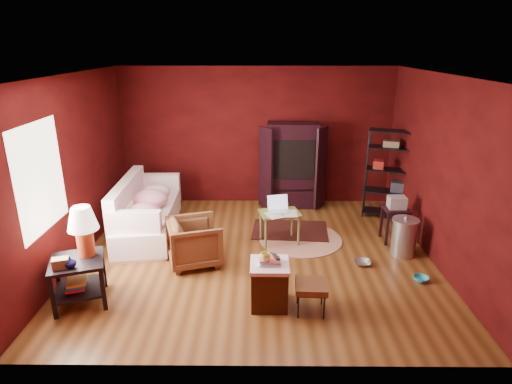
% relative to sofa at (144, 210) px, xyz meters
% --- Properties ---
extents(room, '(5.54, 5.04, 2.84)m').
position_rel_sofa_xyz_m(room, '(1.94, -0.83, 0.96)').
color(room, brown).
rests_on(room, ground).
extents(sofa, '(0.99, 2.33, 0.88)m').
position_rel_sofa_xyz_m(sofa, '(0.00, 0.00, 0.00)').
color(sofa, white).
rests_on(sofa, ground).
extents(armchair, '(0.90, 0.93, 0.78)m').
position_rel_sofa_xyz_m(armchair, '(1.04, -1.07, -0.05)').
color(armchair, black).
rests_on(armchair, ground).
extents(pet_bowl_steel, '(0.26, 0.11, 0.26)m').
position_rel_sofa_xyz_m(pet_bowl_steel, '(3.62, -1.12, -0.31)').
color(pet_bowl_steel, '#A9AAAF').
rests_on(pet_bowl_steel, ground).
extents(pet_bowl_turquoise, '(0.22, 0.13, 0.21)m').
position_rel_sofa_xyz_m(pet_bowl_turquoise, '(4.34, -1.59, -0.33)').
color(pet_bowl_turquoise, '#29A9C2').
rests_on(pet_bowl_turquoise, ground).
extents(vase, '(0.17, 0.17, 0.14)m').
position_rel_sofa_xyz_m(vase, '(-0.28, -2.34, 0.24)').
color(vase, '#0B0B38').
rests_on(vase, side_table).
extents(mug, '(0.14, 0.11, 0.14)m').
position_rel_sofa_xyz_m(mug, '(2.10, -2.24, 0.29)').
color(mug, '#DED96C').
rests_on(mug, hamper).
extents(side_table, '(0.82, 0.82, 1.28)m').
position_rel_sofa_xyz_m(side_table, '(-0.25, -2.07, 0.32)').
color(side_table, black).
rests_on(side_table, ground).
extents(sofa_cushions, '(0.93, 2.17, 0.90)m').
position_rel_sofa_xyz_m(sofa_cushions, '(0.01, 0.01, -0.00)').
color(sofa_cushions, white).
rests_on(sofa_cushions, sofa).
extents(hamper, '(0.49, 0.49, 0.69)m').
position_rel_sofa_xyz_m(hamper, '(2.16, -2.19, -0.13)').
color(hamper, '#492310').
rests_on(hamper, ground).
extents(footstool, '(0.41, 0.41, 0.40)m').
position_rel_sofa_xyz_m(footstool, '(2.68, -2.33, -0.09)').
color(footstool, black).
rests_on(footstool, ground).
extents(rug_round, '(1.62, 1.62, 0.01)m').
position_rel_sofa_xyz_m(rug_round, '(2.74, -0.22, -0.44)').
color(rug_round, beige).
rests_on(rug_round, ground).
extents(rug_oriental, '(1.40, 0.99, 0.01)m').
position_rel_sofa_xyz_m(rug_oriental, '(2.58, 0.12, -0.42)').
color(rug_oriental, '#4D1714').
rests_on(rug_oriental, ground).
extents(laptop_desk, '(0.73, 0.62, 0.80)m').
position_rel_sofa_xyz_m(laptop_desk, '(2.37, -0.35, 0.05)').
color(laptop_desk, olive).
rests_on(laptop_desk, ground).
extents(tv_armoire, '(1.37, 0.73, 1.73)m').
position_rel_sofa_xyz_m(tv_armoire, '(2.70, 1.42, 0.46)').
color(tv_armoire, black).
rests_on(tv_armoire, ground).
extents(wire_shelving, '(0.91, 0.60, 1.71)m').
position_rel_sofa_xyz_m(wire_shelving, '(4.48, 0.82, 0.50)').
color(wire_shelving, black).
rests_on(wire_shelving, ground).
extents(small_stand, '(0.41, 0.41, 0.81)m').
position_rel_sofa_xyz_m(small_stand, '(4.33, -0.27, 0.16)').
color(small_stand, black).
rests_on(small_stand, ground).
extents(trash_can, '(0.49, 0.49, 0.66)m').
position_rel_sofa_xyz_m(trash_can, '(4.33, -0.77, -0.13)').
color(trash_can, silver).
rests_on(trash_can, ground).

